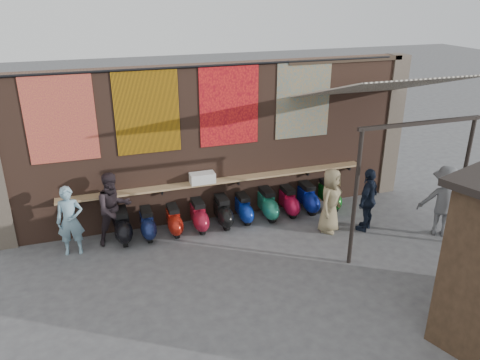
# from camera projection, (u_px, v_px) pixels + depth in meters

# --- Properties ---
(ground) EXTENTS (70.00, 70.00, 0.00)m
(ground) POSITION_uv_depth(u_px,v_px,m) (251.00, 265.00, 10.33)
(ground) COLOR #474749
(ground) RESTS_ON ground
(brick_wall) EXTENTS (10.00, 0.40, 4.00)m
(brick_wall) POSITION_uv_depth(u_px,v_px,m) (216.00, 143.00, 11.93)
(brick_wall) COLOR brown
(brick_wall) RESTS_ON ground
(pier_right) EXTENTS (0.50, 0.50, 4.00)m
(pier_right) POSITION_uv_depth(u_px,v_px,m) (389.00, 125.00, 13.47)
(pier_right) COLOR #4C4238
(pier_right) RESTS_ON ground
(eating_counter) EXTENTS (8.00, 0.32, 0.05)m
(eating_counter) POSITION_uv_depth(u_px,v_px,m) (220.00, 181.00, 11.95)
(eating_counter) COLOR #9E7A51
(eating_counter) RESTS_ON brick_wall
(shelf_box) EXTENTS (0.62, 0.32, 0.26)m
(shelf_box) POSITION_uv_depth(u_px,v_px,m) (202.00, 178.00, 11.72)
(shelf_box) COLOR white
(shelf_box) RESTS_ON eating_counter
(tapestry_redgold) EXTENTS (1.50, 0.02, 2.00)m
(tapestry_redgold) POSITION_uv_depth(u_px,v_px,m) (61.00, 119.00, 10.30)
(tapestry_redgold) COLOR maroon
(tapestry_redgold) RESTS_ON brick_wall
(tapestry_sun) EXTENTS (1.50, 0.02, 2.00)m
(tapestry_sun) POSITION_uv_depth(u_px,v_px,m) (147.00, 112.00, 10.86)
(tapestry_sun) COLOR orange
(tapestry_sun) RESTS_ON brick_wall
(tapestry_orange) EXTENTS (1.50, 0.02, 2.00)m
(tapestry_orange) POSITION_uv_depth(u_px,v_px,m) (229.00, 106.00, 11.45)
(tapestry_orange) COLOR red
(tapestry_orange) RESTS_ON brick_wall
(tapestry_multi) EXTENTS (1.50, 0.02, 2.00)m
(tapestry_multi) POSITION_uv_depth(u_px,v_px,m) (303.00, 100.00, 12.04)
(tapestry_multi) COLOR #266B8C
(tapestry_multi) RESTS_ON brick_wall
(hang_rail) EXTENTS (9.50, 0.06, 0.06)m
(hang_rail) POSITION_uv_depth(u_px,v_px,m) (217.00, 66.00, 10.98)
(hang_rail) COLOR black
(hang_rail) RESTS_ON brick_wall
(scooter_stool_0) EXTENTS (0.38, 0.84, 0.80)m
(scooter_stool_0) POSITION_uv_depth(u_px,v_px,m) (123.00, 226.00, 11.16)
(scooter_stool_0) COLOR black
(scooter_stool_0) RESTS_ON ground
(scooter_stool_1) EXTENTS (0.35, 0.77, 0.73)m
(scooter_stool_1) POSITION_uv_depth(u_px,v_px,m) (147.00, 224.00, 11.33)
(scooter_stool_1) COLOR #131D47
(scooter_stool_1) RESTS_ON ground
(scooter_stool_2) EXTENTS (0.34, 0.75, 0.71)m
(scooter_stool_2) POSITION_uv_depth(u_px,v_px,m) (174.00, 221.00, 11.52)
(scooter_stool_2) COLOR #9B190E
(scooter_stool_2) RESTS_ON ground
(scooter_stool_3) EXTENTS (0.36, 0.80, 0.76)m
(scooter_stool_3) POSITION_uv_depth(u_px,v_px,m) (199.00, 216.00, 11.70)
(scooter_stool_3) COLOR maroon
(scooter_stool_3) RESTS_ON ground
(scooter_stool_4) EXTENTS (0.37, 0.81, 0.77)m
(scooter_stool_4) POSITION_uv_depth(u_px,v_px,m) (223.00, 212.00, 11.89)
(scooter_stool_4) COLOR black
(scooter_stool_4) RESTS_ON ground
(scooter_stool_5) EXTENTS (0.34, 0.76, 0.72)m
(scooter_stool_5) POSITION_uv_depth(u_px,v_px,m) (244.00, 209.00, 12.13)
(scooter_stool_5) COLOR navy
(scooter_stool_5) RESTS_ON ground
(scooter_stool_6) EXTENTS (0.38, 0.84, 0.80)m
(scooter_stool_6) POSITION_uv_depth(u_px,v_px,m) (268.00, 204.00, 12.29)
(scooter_stool_6) COLOR #1C7158
(scooter_stool_6) RESTS_ON ground
(scooter_stool_7) EXTENTS (0.36, 0.79, 0.75)m
(scooter_stool_7) POSITION_uv_depth(u_px,v_px,m) (289.00, 201.00, 12.51)
(scooter_stool_7) COLOR #B00D33
(scooter_stool_7) RESTS_ON ground
(scooter_stool_8) EXTENTS (0.37, 0.83, 0.79)m
(scooter_stool_8) POSITION_uv_depth(u_px,v_px,m) (308.00, 198.00, 12.66)
(scooter_stool_8) COLOR navy
(scooter_stool_8) RESTS_ON ground
(scooter_stool_9) EXTENTS (0.37, 0.83, 0.79)m
(scooter_stool_9) POSITION_uv_depth(u_px,v_px,m) (329.00, 195.00, 12.84)
(scooter_stool_9) COLOR #0D5E15
(scooter_stool_9) RESTS_ON ground
(diner_left) EXTENTS (0.63, 0.45, 1.64)m
(diner_left) POSITION_uv_depth(u_px,v_px,m) (70.00, 221.00, 10.51)
(diner_left) COLOR #7DA3B5
(diner_left) RESTS_ON ground
(diner_right) EXTENTS (1.02, 0.89, 1.77)m
(diner_right) POSITION_uv_depth(u_px,v_px,m) (114.00, 208.00, 10.95)
(diner_right) COLOR black
(diner_right) RESTS_ON ground
(shopper_navy) EXTENTS (1.01, 0.88, 1.64)m
(shopper_navy) POSITION_uv_depth(u_px,v_px,m) (368.00, 200.00, 11.56)
(shopper_navy) COLOR black
(shopper_navy) RESTS_ON ground
(shopper_grey) EXTENTS (1.32, 1.23, 1.78)m
(shopper_grey) POSITION_uv_depth(u_px,v_px,m) (443.00, 201.00, 11.31)
(shopper_grey) COLOR #58595D
(shopper_grey) RESTS_ON ground
(shopper_tan) EXTENTS (0.96, 0.91, 1.65)m
(shopper_tan) POSITION_uv_depth(u_px,v_px,m) (330.00, 200.00, 11.50)
(shopper_tan) COLOR #8F7F5B
(shopper_tan) RESTS_ON ground
(stall_shelf) EXTENTS (2.14, 0.81, 0.06)m
(stall_shelf) POSITION_uv_depth(u_px,v_px,m) (473.00, 261.00, 8.53)
(stall_shelf) COLOR #473321
(stall_shelf) RESTS_ON market_stall
(awning_canvas) EXTENTS (3.20, 3.28, 0.97)m
(awning_canvas) POSITION_uv_depth(u_px,v_px,m) (381.00, 87.00, 10.80)
(awning_canvas) COLOR beige
(awning_canvas) RESTS_ON brick_wall
(awning_ledger) EXTENTS (3.30, 0.08, 0.12)m
(awning_ledger) POSITION_uv_depth(u_px,v_px,m) (347.00, 60.00, 12.04)
(awning_ledger) COLOR #33261C
(awning_ledger) RESTS_ON brick_wall
(awning_header) EXTENTS (3.00, 0.08, 0.08)m
(awning_header) POSITION_uv_depth(u_px,v_px,m) (421.00, 123.00, 9.66)
(awning_header) COLOR black
(awning_header) RESTS_ON awning_post_left
(awning_post_left) EXTENTS (0.09, 0.09, 3.10)m
(awning_post_left) POSITION_uv_depth(u_px,v_px,m) (355.00, 199.00, 9.83)
(awning_post_left) COLOR black
(awning_post_left) RESTS_ON ground
(awning_post_right) EXTENTS (0.09, 0.09, 3.10)m
(awning_post_right) POSITION_uv_depth(u_px,v_px,m) (462.00, 183.00, 10.66)
(awning_post_right) COLOR black
(awning_post_right) RESTS_ON ground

